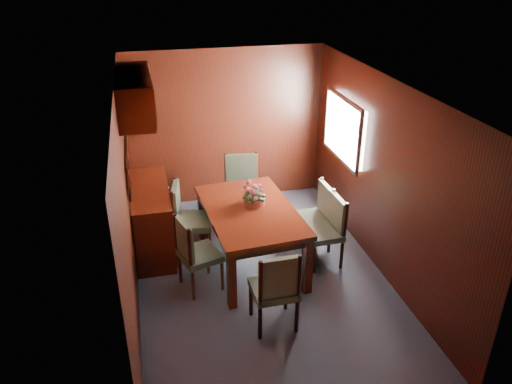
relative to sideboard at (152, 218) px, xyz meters
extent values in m
plane|color=#3A3F4F|center=(1.25, -1.00, -0.45)|extent=(4.50, 4.50, 0.00)
cube|color=black|center=(-0.25, -1.00, 0.75)|extent=(0.02, 4.50, 2.40)
cube|color=black|center=(2.75, -1.00, 0.75)|extent=(0.02, 4.50, 2.40)
cube|color=black|center=(1.25, 1.25, 0.75)|extent=(3.00, 0.02, 2.40)
cube|color=black|center=(1.25, -3.25, 0.75)|extent=(3.00, 0.02, 2.40)
cube|color=black|center=(1.25, -1.00, 1.95)|extent=(3.00, 4.50, 0.02)
cube|color=white|center=(2.73, 0.10, 1.00)|extent=(0.14, 1.10, 0.80)
cube|color=#B2B2B7|center=(2.66, 0.10, 1.00)|extent=(0.04, 1.20, 0.90)
cube|color=black|center=(-0.22, 0.00, 0.83)|extent=(0.03, 1.36, 0.41)
cube|color=silver|center=(-0.20, 0.00, 0.83)|extent=(0.01, 1.30, 0.35)
cube|color=#340F06|center=(-0.05, 0.00, 1.68)|extent=(0.40, 1.40, 0.50)
cube|color=#340F06|center=(0.00, 0.00, 0.00)|extent=(0.48, 1.40, 0.90)
cube|color=#340F06|center=(0.79, -1.48, -0.08)|extent=(0.10, 0.10, 0.73)
cube|color=#340F06|center=(1.71, -1.41, -0.08)|extent=(0.10, 0.10, 0.73)
cube|color=#340F06|center=(0.67, 0.08, -0.08)|extent=(0.10, 0.10, 0.73)
cube|color=#340F06|center=(1.59, 0.14, -0.08)|extent=(0.10, 0.10, 0.73)
cube|color=black|center=(1.19, -0.67, 0.23)|extent=(1.05, 1.63, 0.11)
cube|color=#340F06|center=(1.19, -0.67, 0.31)|extent=(1.18, 1.77, 0.06)
cylinder|color=black|center=(0.27, -0.87, -0.26)|extent=(0.04, 0.04, 0.38)
cylinder|color=black|center=(0.38, -1.25, -0.26)|extent=(0.04, 0.04, 0.38)
cylinder|color=black|center=(0.63, -0.76, -0.26)|extent=(0.04, 0.04, 0.38)
cylinder|color=black|center=(0.74, -1.14, -0.26)|extent=(0.04, 0.04, 0.38)
cube|color=#4E654D|center=(0.50, -1.01, -0.01)|extent=(0.55, 0.56, 0.08)
cylinder|color=black|center=(0.26, -0.88, 0.25)|extent=(0.04, 0.04, 0.51)
cylinder|color=black|center=(0.37, -1.25, 0.25)|extent=(0.04, 0.04, 0.51)
cube|color=#4E654D|center=(0.33, -1.06, 0.27)|extent=(0.18, 0.41, 0.43)
cylinder|color=black|center=(0.35, -0.01, -0.24)|extent=(0.05, 0.05, 0.41)
cylinder|color=black|center=(0.27, -0.42, -0.24)|extent=(0.05, 0.05, 0.41)
cylinder|color=black|center=(0.74, -0.08, -0.24)|extent=(0.05, 0.05, 0.41)
cylinder|color=black|center=(0.66, -0.50, -0.24)|extent=(0.05, 0.05, 0.41)
cube|color=#4E654D|center=(0.50, -0.25, 0.02)|extent=(0.55, 0.56, 0.08)
cylinder|color=black|center=(0.34, 0.00, 0.30)|extent=(0.05, 0.05, 0.55)
cylinder|color=black|center=(0.26, -0.42, 0.30)|extent=(0.05, 0.05, 0.55)
cube|color=#4E654D|center=(0.32, -0.22, 0.32)|extent=(0.15, 0.45, 0.46)
cylinder|color=black|center=(2.29, -1.05, -0.26)|extent=(0.04, 0.04, 0.38)
cylinder|color=black|center=(2.27, -0.66, -0.26)|extent=(0.04, 0.04, 0.38)
cylinder|color=black|center=(1.92, -1.07, -0.26)|extent=(0.04, 0.04, 0.38)
cylinder|color=black|center=(1.90, -0.68, -0.26)|extent=(0.04, 0.04, 0.38)
cube|color=#4E654D|center=(2.09, -0.87, -0.01)|extent=(0.44, 0.46, 0.08)
cylinder|color=black|center=(2.30, -1.05, 0.24)|extent=(0.04, 0.04, 0.50)
cylinder|color=black|center=(2.28, -0.66, 0.24)|extent=(0.04, 0.04, 0.50)
cube|color=#4E654D|center=(2.27, -0.86, 0.26)|extent=(0.07, 0.41, 0.43)
cylinder|color=black|center=(2.27, -0.66, -0.26)|extent=(0.04, 0.04, 0.37)
cylinder|color=black|center=(2.26, -0.27, -0.26)|extent=(0.04, 0.04, 0.37)
cylinder|color=black|center=(1.91, -0.67, -0.26)|extent=(0.04, 0.04, 0.37)
cylinder|color=black|center=(1.90, -0.29, -0.26)|extent=(0.04, 0.04, 0.37)
cube|color=#4E654D|center=(2.08, -0.47, -0.02)|extent=(0.44, 0.45, 0.08)
cylinder|color=black|center=(2.28, -0.66, 0.23)|extent=(0.04, 0.04, 0.50)
cylinder|color=black|center=(2.27, -0.27, 0.23)|extent=(0.04, 0.04, 0.50)
cube|color=#4E654D|center=(2.26, -0.46, 0.25)|extent=(0.07, 0.40, 0.42)
cylinder|color=black|center=(0.98, -2.05, -0.25)|extent=(0.04, 0.04, 0.39)
cylinder|color=black|center=(1.38, -2.04, -0.25)|extent=(0.04, 0.04, 0.39)
cylinder|color=black|center=(0.97, -1.66, -0.25)|extent=(0.04, 0.04, 0.39)
cylinder|color=black|center=(1.37, -1.65, -0.25)|extent=(0.04, 0.04, 0.39)
cube|color=#4E654D|center=(1.18, -1.85, 0.00)|extent=(0.47, 0.45, 0.08)
cylinder|color=black|center=(0.98, -2.06, 0.27)|extent=(0.04, 0.04, 0.53)
cylinder|color=black|center=(1.38, -2.05, 0.27)|extent=(0.04, 0.04, 0.53)
cube|color=#4E654D|center=(1.18, -2.03, 0.29)|extent=(0.43, 0.07, 0.44)
cylinder|color=black|center=(1.55, 0.48, -0.23)|extent=(0.05, 0.05, 0.43)
cylinder|color=black|center=(1.11, 0.53, -0.23)|extent=(0.05, 0.05, 0.43)
cylinder|color=black|center=(1.50, 0.06, -0.23)|extent=(0.05, 0.05, 0.43)
cylinder|color=black|center=(1.06, 0.11, -0.23)|extent=(0.05, 0.05, 0.43)
cube|color=#4E654D|center=(1.30, 0.30, 0.05)|extent=(0.56, 0.54, 0.09)
cylinder|color=black|center=(1.55, 0.49, 0.33)|extent=(0.05, 0.05, 0.57)
cylinder|color=black|center=(1.11, 0.54, 0.33)|extent=(0.05, 0.05, 0.57)
cube|color=#4E654D|center=(1.32, 0.49, 0.36)|extent=(0.47, 0.12, 0.49)
cylinder|color=#B95038|center=(1.27, -0.54, 0.39)|extent=(0.27, 0.27, 0.08)
sphere|color=#194115|center=(1.27, -0.54, 0.45)|extent=(0.21, 0.21, 0.21)
camera|label=1|loc=(0.00, -5.94, 3.28)|focal=35.00mm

